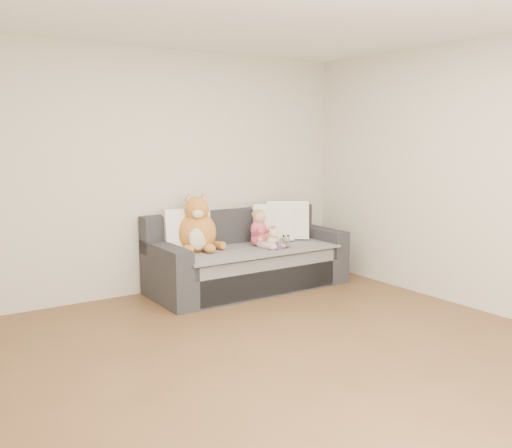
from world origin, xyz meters
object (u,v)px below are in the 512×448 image
(teddy_bear, at_px, (273,240))
(sippy_cup, at_px, (279,244))
(sofa, at_px, (247,261))
(plush_cat, at_px, (197,229))
(toddler, at_px, (261,231))

(teddy_bear, bearing_deg, sippy_cup, -89.77)
(sofa, distance_m, plush_cat, 0.70)
(toddler, distance_m, plush_cat, 0.73)
(plush_cat, bearing_deg, toddler, 9.29)
(sofa, relative_size, sippy_cup, 20.67)
(toddler, xyz_separation_m, sippy_cup, (0.06, -0.25, -0.12))
(sofa, xyz_separation_m, plush_cat, (-0.57, 0.08, 0.40))
(sofa, height_order, sippy_cup, sofa)
(teddy_bear, xyz_separation_m, sippy_cup, (0.02, -0.08, -0.04))
(sofa, height_order, teddy_bear, sofa)
(teddy_bear, bearing_deg, sofa, 114.94)
(toddler, bearing_deg, plush_cat, 155.62)
(toddler, relative_size, sippy_cup, 4.02)
(teddy_bear, relative_size, sippy_cup, 2.17)
(plush_cat, relative_size, sippy_cup, 6.15)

